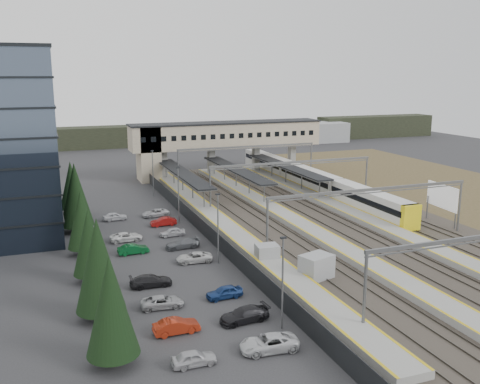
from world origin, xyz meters
name	(u,v)px	position (x,y,z in m)	size (l,w,h in m)	color
ground	(257,236)	(0.00, 0.00, 0.00)	(220.00, 220.00, 0.00)	#2B2B2D
conifer_row	(85,224)	(-22.00, -3.86, 4.84)	(4.42, 49.82, 9.50)	black
car_park	(176,266)	(-13.07, -8.84, 0.60)	(10.54, 44.78, 1.29)	#AFAFB3
lampposts	(195,207)	(-8.00, 1.25, 4.34)	(0.50, 53.25, 8.07)	slate
fence	(199,224)	(-6.50, 5.00, 1.00)	(0.08, 90.00, 2.00)	#26282B
relay_cabin_near	(316,267)	(0.01, -16.27, 1.33)	(3.76, 3.20, 2.66)	#949698
relay_cabin_far	(267,255)	(-2.97, -10.28, 1.13)	(2.67, 2.30, 2.26)	#949698
rail_corridor	(303,218)	(9.34, 5.00, 0.29)	(34.00, 90.00, 0.92)	#332F28
canopies	(236,170)	(7.00, 27.00, 3.92)	(23.10, 30.00, 3.28)	black
footbridge	(214,138)	(7.70, 42.00, 7.93)	(40.40, 6.40, 11.20)	tan
gantries	(327,181)	(12.00, 3.00, 6.00)	(28.40, 62.28, 7.17)	slate
train	(310,179)	(20.00, 22.92, 2.01)	(2.80, 58.53, 3.53)	silver
billboard	(442,197)	(26.40, -4.17, 3.97)	(0.75, 6.69, 5.83)	slate
treeline_far	(214,134)	(23.81, 92.28, 2.95)	(170.00, 19.00, 7.00)	black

